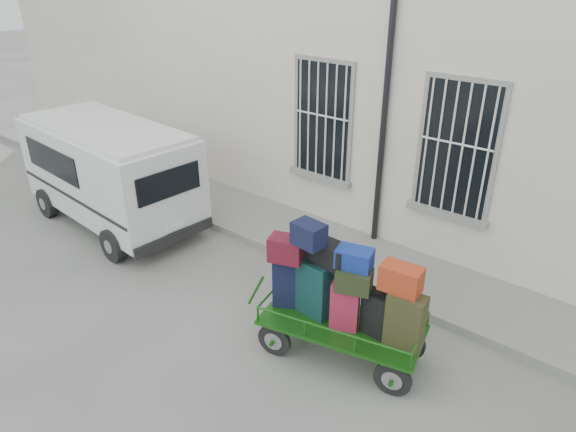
{
  "coord_description": "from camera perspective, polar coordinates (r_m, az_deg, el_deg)",
  "views": [
    {
      "loc": [
        5.21,
        -4.98,
        5.01
      ],
      "look_at": [
        0.34,
        1.0,
        1.18
      ],
      "focal_mm": 32.0,
      "sensor_mm": 36.0,
      "label": 1
    }
  ],
  "objects": [
    {
      "name": "ground",
      "position": [
        8.77,
        -5.91,
        -8.55
      ],
      "size": [
        80.0,
        80.0,
        0.0
      ],
      "primitive_type": "plane",
      "color": "#61605C",
      "rests_on": "ground"
    },
    {
      "name": "building",
      "position": [
        11.87,
        13.05,
        16.03
      ],
      "size": [
        24.0,
        5.15,
        6.0
      ],
      "color": "beige",
      "rests_on": "ground"
    },
    {
      "name": "sidewalk",
      "position": [
        10.15,
        2.8,
        -2.7
      ],
      "size": [
        24.0,
        1.7,
        0.15
      ],
      "primitive_type": "cube",
      "color": "gray",
      "rests_on": "ground"
    },
    {
      "name": "luggage_cart",
      "position": [
        6.97,
        5.9,
        -8.86
      ],
      "size": [
        2.64,
        1.46,
        2.02
      ],
      "rotation": [
        0.0,
        0.0,
        0.22
      ],
      "color": "black",
      "rests_on": "ground"
    },
    {
      "name": "van",
      "position": [
        11.12,
        -19.2,
        5.01
      ],
      "size": [
        4.35,
        2.15,
        2.14
      ],
      "rotation": [
        0.0,
        0.0,
        -0.06
      ],
      "color": "silver",
      "rests_on": "ground"
    }
  ]
}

